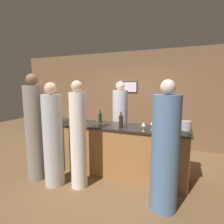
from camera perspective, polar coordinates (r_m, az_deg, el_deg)
ground_plane at (r=3.88m, az=-0.28°, el=-18.80°), size 14.00×14.00×0.00m
back_wall at (r=5.36m, az=7.60°, el=4.34°), size 8.00×0.08×2.80m
bar_counter at (r=3.67m, az=-0.28°, el=-11.84°), size 3.00×0.69×1.00m
bartender at (r=4.23m, az=2.63°, el=-3.83°), size 0.36×0.36×1.89m
guest_0 at (r=3.62m, az=-23.79°, el=-5.67°), size 0.35×0.35×2.00m
guest_1 at (r=3.09m, az=-10.94°, el=-8.40°), size 0.28×0.28×1.87m
guest_2 at (r=3.29m, az=-18.67°, el=-8.18°), size 0.34×0.34×1.84m
guest_3 at (r=2.62m, az=16.92°, el=-12.35°), size 0.39×0.39×1.86m
wine_bottle_0 at (r=3.83m, az=-3.90°, el=-1.76°), size 0.08×0.08×0.26m
wine_bottle_1 at (r=3.28m, az=2.93°, el=-3.09°), size 0.08×0.08×0.30m
ice_bucket at (r=3.38m, az=23.06°, el=-4.08°), size 0.17×0.17×0.17m
wine_glass_0 at (r=3.39m, az=-4.84°, el=-2.77°), size 0.06×0.06×0.16m
wine_glass_1 at (r=3.07m, az=10.24°, el=-3.99°), size 0.08×0.08×0.16m
wine_glass_2 at (r=3.18m, az=12.94°, el=-3.63°), size 0.06×0.06×0.16m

